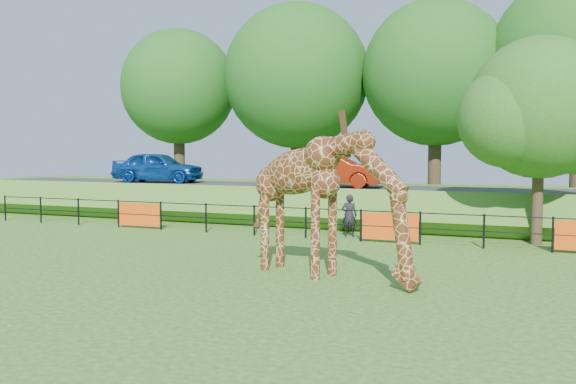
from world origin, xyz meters
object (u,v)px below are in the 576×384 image
at_px(car_red, 333,171).
at_px(visitor, 349,215).
at_px(car_blue, 158,167).
at_px(tree_east, 543,113).
at_px(giraffe, 329,205).

bearing_deg(car_red, visitor, -160.11).
xyz_separation_m(car_blue, visitor, (11.72, -5.39, -1.44)).
height_order(car_red, visitor, car_red).
bearing_deg(tree_east, car_blue, 165.20).
bearing_deg(car_blue, car_red, -101.71).
height_order(car_blue, tree_east, tree_east).
relative_size(car_blue, visitor, 3.00).
xyz_separation_m(giraffe, tree_east, (4.60, 7.81, 2.48)).
distance_m(visitor, tree_east, 7.26).
distance_m(car_red, tree_east, 9.93).
bearing_deg(car_blue, giraffe, -142.74).
distance_m(car_red, visitor, 5.72).
height_order(giraffe, car_blue, giraffe).
relative_size(giraffe, car_red, 1.14).
bearing_deg(tree_east, car_red, 152.85).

